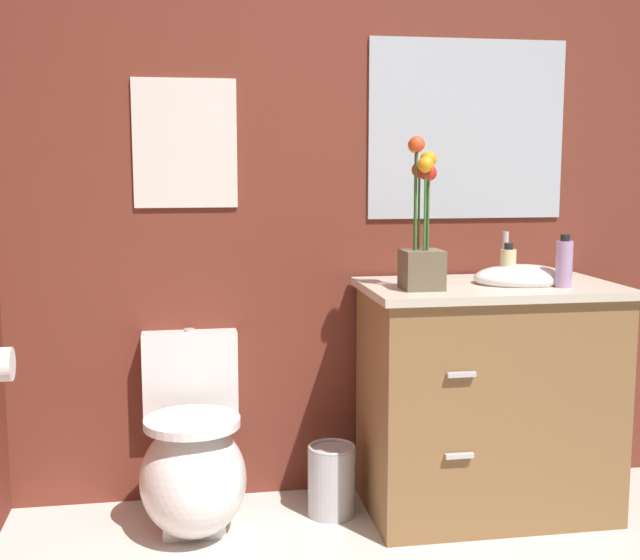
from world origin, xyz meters
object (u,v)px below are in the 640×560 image
trash_bin (332,480)px  wall_poster (185,143)px  toilet (193,462)px  wall_mirror (467,130)px  flower_vase (422,235)px  lotion_bottle (508,265)px  soap_bottle (564,263)px  vanity_cabinet (488,395)px

trash_bin → wall_poster: wall_poster is taller
toilet → wall_mirror: wall_mirror is taller
wall_mirror → toilet: bearing=-166.4°
flower_vase → wall_mirror: size_ratio=0.67×
wall_poster → flower_vase: bearing=-24.8°
lotion_bottle → wall_mirror: 0.59m
trash_bin → wall_poster: bearing=154.2°
flower_vase → soap_bottle: size_ratio=2.80×
vanity_cabinet → flower_vase: size_ratio=1.96×
toilet → vanity_cabinet: 1.13m
wall_poster → wall_mirror: (1.10, 0.00, 0.06)m
vanity_cabinet → wall_mirror: (-0.00, 0.29, 1.00)m
toilet → flower_vase: size_ratio=1.28×
vanity_cabinet → trash_bin: vanity_cabinet is taller
vanity_cabinet → trash_bin: (-0.59, 0.04, -0.31)m
lotion_bottle → trash_bin: (-0.66, 0.04, -0.81)m
lotion_bottle → trash_bin: bearing=176.5°
wall_poster → wall_mirror: wall_mirror is taller
trash_bin → toilet: bearing=-178.0°
toilet → wall_mirror: 1.66m
vanity_cabinet → flower_vase: 0.69m
toilet → wall_mirror: size_ratio=0.86×
wall_poster → wall_mirror: bearing=0.0°
flower_vase → soap_bottle: flower_vase is taller
wall_poster → toilet: bearing=-90.0°
soap_bottle → wall_poster: bearing=162.6°
toilet → wall_poster: wall_poster is taller
vanity_cabinet → wall_poster: wall_poster is taller
toilet → trash_bin: size_ratio=2.54×
toilet → wall_poster: 1.18m
vanity_cabinet → wall_poster: (-1.11, 0.29, 0.94)m
soap_bottle → wall_mirror: wall_mirror is taller
vanity_cabinet → trash_bin: 0.67m
toilet → flower_vase: bearing=-7.6°
vanity_cabinet → wall_poster: bearing=165.1°
toilet → trash_bin: (0.52, 0.02, -0.11)m
toilet → flower_vase: 1.16m
wall_poster → soap_bottle: bearing=-17.4°
flower_vase → trash_bin: bearing=157.0°
flower_vase → wall_mirror: wall_mirror is taller
lotion_bottle → wall_mirror: size_ratio=0.19×
soap_bottle → toilet: bearing=173.6°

